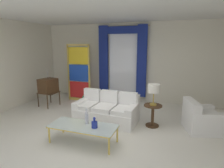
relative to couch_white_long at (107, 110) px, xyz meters
name	(u,v)px	position (x,y,z in m)	size (l,w,h in m)	color
ground_plane	(102,130)	(0.11, -0.69, -0.30)	(16.00, 16.00, 0.00)	silver
wall_rear	(131,62)	(0.11, 2.37, 1.20)	(8.00, 0.12, 3.00)	silver
wall_left	(7,65)	(-3.55, -0.09, 1.20)	(0.12, 7.00, 3.00)	silver
ceiling_slab	(112,12)	(0.11, 0.11, 2.72)	(8.00, 7.60, 0.04)	white
curtained_window	(122,56)	(-0.21, 2.21, 1.44)	(2.00, 0.17, 2.70)	white
couch_white_long	(107,110)	(0.00, 0.00, 0.00)	(1.80, 1.01, 0.86)	white
coffee_table	(83,127)	(-0.05, -1.38, 0.07)	(1.51, 0.62, 0.41)	silver
bottle_blue_decanter	(94,124)	(0.24, -1.40, 0.19)	(0.13, 0.13, 0.24)	navy
bottle_crystal_tall	(87,117)	(-0.02, -1.26, 0.25)	(0.08, 0.08, 0.36)	silver
vintage_tv	(48,86)	(-2.47, 0.57, 0.42)	(0.62, 0.68, 1.35)	#472D19
armchair_white	(200,120)	(2.49, 0.17, -0.02)	(1.01, 1.00, 0.80)	white
stained_glass_divider	(79,74)	(-1.76, 1.52, 0.75)	(0.95, 0.05, 2.20)	gold
peacock_figurine	(86,100)	(-1.22, 1.03, -0.08)	(0.44, 0.60, 0.50)	beige
round_side_table	(153,114)	(1.30, 0.03, 0.05)	(0.48, 0.48, 0.59)	#472D19
table_lamp_brass	(154,89)	(1.30, 0.03, 0.72)	(0.32, 0.32, 0.57)	#B29338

